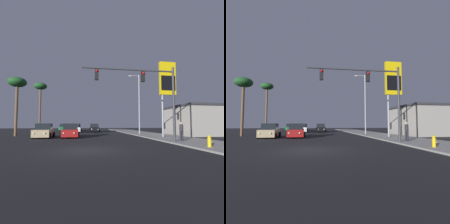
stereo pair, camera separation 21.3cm
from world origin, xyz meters
TOP-DOWN VIEW (x-y plane):
  - ground_plane at (0.00, 0.00)m, footprint 120.00×120.00m
  - sidewalk_right at (9.50, 10.00)m, footprint 5.00×60.00m
  - building_gas_station at (18.00, 12.69)m, footprint 10.30×8.30m
  - car_silver at (-1.94, 31.02)m, footprint 2.04×4.32m
  - car_green at (-4.89, 31.88)m, footprint 2.04×4.33m
  - car_red at (-1.70, 10.55)m, footprint 2.04×4.34m
  - car_black at (1.94, 24.30)m, footprint 2.04×4.34m
  - car_tan at (-4.73, 10.48)m, footprint 2.04×4.34m
  - car_white at (-1.62, 23.81)m, footprint 2.04×4.33m
  - traffic_light_mast at (5.29, 3.05)m, footprint 8.02×0.36m
  - street_lamp at (8.01, 14.31)m, footprint 1.74×0.24m
  - gas_station_sign at (9.83, 8.44)m, footprint 2.00×0.42m
  - fire_hydrant at (7.97, -0.75)m, footprint 0.24×0.34m
  - pedestrian_on_sidewalk at (8.38, 3.22)m, footprint 0.34×0.32m
  - palm_tree_near at (-9.11, 14.00)m, footprint 2.40×2.40m
  - palm_tree_mid at (-8.51, 24.00)m, footprint 2.40×2.40m

SIDE VIEW (x-z plane):
  - ground_plane at x=0.00m, z-range 0.00..0.00m
  - sidewalk_right at x=9.50m, z-range 0.00..0.12m
  - fire_hydrant at x=7.97m, z-range 0.11..0.87m
  - car_silver at x=-1.94m, z-range -0.08..1.60m
  - car_green at x=-4.89m, z-range -0.08..1.60m
  - car_red at x=-1.70m, z-range -0.08..1.60m
  - car_black at x=1.94m, z-range -0.08..1.60m
  - car_tan at x=-4.73m, z-range -0.08..1.60m
  - car_white at x=-1.62m, z-range -0.08..1.60m
  - pedestrian_on_sidewalk at x=8.38m, z-range 0.20..1.87m
  - building_gas_station at x=18.00m, z-range 0.01..4.31m
  - traffic_light_mast at x=5.29m, z-range 1.51..8.01m
  - street_lamp at x=8.01m, z-range 0.62..9.62m
  - gas_station_sign at x=9.83m, z-range 2.12..11.12m
  - palm_tree_near at x=-9.11m, z-range 2.91..10.86m
  - palm_tree_mid at x=-8.51m, z-range 3.54..13.13m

